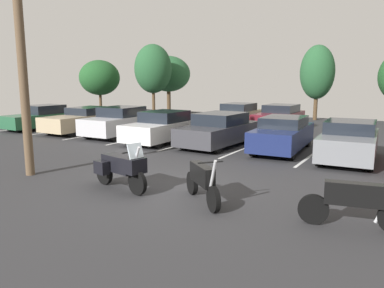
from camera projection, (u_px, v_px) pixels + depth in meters
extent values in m
cube|color=#2D2D30|center=(164.00, 189.00, 10.55)|extent=(44.00, 44.00, 0.10)
cylinder|color=black|center=(137.00, 183.00, 9.83)|extent=(0.67, 0.26, 0.65)
cylinder|color=black|center=(104.00, 173.00, 10.84)|extent=(0.67, 0.26, 0.65)
cube|color=black|center=(120.00, 163.00, 10.27)|extent=(1.19, 0.66, 0.45)
cylinder|color=#B2B2B7|center=(134.00, 167.00, 9.84)|extent=(0.51, 0.18, 1.12)
cylinder|color=black|center=(132.00, 152.00, 9.83)|extent=(0.17, 0.61, 0.04)
cube|color=black|center=(134.00, 166.00, 9.82)|extent=(0.54, 0.59, 0.40)
cube|color=#B2C1CC|center=(135.00, 151.00, 9.72)|extent=(0.25, 0.46, 0.39)
cube|color=black|center=(123.00, 163.00, 10.77)|extent=(0.48, 0.33, 0.36)
cube|color=black|center=(102.00, 167.00, 10.25)|extent=(0.48, 0.33, 0.36)
cylinder|color=black|center=(214.00, 199.00, 8.55)|extent=(0.54, 0.48, 0.60)
cylinder|color=black|center=(192.00, 183.00, 9.92)|extent=(0.54, 0.48, 0.60)
cube|color=black|center=(202.00, 174.00, 9.16)|extent=(1.01, 0.91, 0.47)
cylinder|color=#B2B2B7|center=(212.00, 181.00, 8.60)|extent=(0.42, 0.37, 1.08)
cylinder|color=black|center=(211.00, 162.00, 8.60)|extent=(0.43, 0.50, 0.04)
cylinder|color=black|center=(313.00, 209.00, 7.86)|extent=(0.65, 0.24, 0.64)
cube|color=black|center=(354.00, 194.00, 7.54)|extent=(1.17, 0.49, 0.47)
cube|color=silver|center=(30.00, 127.00, 23.70)|extent=(0.12, 4.85, 0.01)
cube|color=silver|center=(61.00, 130.00, 22.25)|extent=(0.12, 4.85, 0.01)
cube|color=silver|center=(97.00, 134.00, 20.79)|extent=(0.12, 4.85, 0.01)
cube|color=silver|center=(139.00, 138.00, 19.34)|extent=(0.12, 4.85, 0.01)
cube|color=silver|center=(187.00, 143.00, 17.88)|extent=(0.12, 4.85, 0.01)
cube|color=silver|center=(244.00, 149.00, 16.42)|extent=(0.12, 4.85, 0.01)
cube|color=silver|center=(311.00, 155.00, 14.97)|extent=(0.12, 4.85, 0.01)
cube|color=#235638|center=(40.00, 120.00, 22.85)|extent=(1.92, 4.46, 0.73)
cube|color=black|center=(45.00, 109.00, 23.02)|extent=(1.69, 2.09, 0.52)
cylinder|color=black|center=(26.00, 127.00, 21.25)|extent=(0.24, 0.62, 0.61)
cylinder|color=black|center=(11.00, 126.00, 22.05)|extent=(0.24, 0.62, 0.61)
cylinder|color=black|center=(69.00, 122.00, 23.73)|extent=(0.24, 0.62, 0.61)
cylinder|color=black|center=(54.00, 121.00, 24.53)|extent=(0.24, 0.62, 0.61)
cube|color=tan|center=(83.00, 122.00, 21.44)|extent=(1.95, 4.89, 0.78)
cube|color=black|center=(89.00, 111.00, 21.74)|extent=(1.77, 2.11, 0.40)
cylinder|color=black|center=(71.00, 131.00, 19.66)|extent=(0.23, 0.68, 0.68)
cylinder|color=black|center=(50.00, 129.00, 20.47)|extent=(0.23, 0.68, 0.68)
cylinder|color=black|center=(114.00, 124.00, 22.49)|extent=(0.23, 0.68, 0.68)
cylinder|color=black|center=(94.00, 123.00, 23.30)|extent=(0.23, 0.68, 0.68)
cube|color=#B7B7BC|center=(120.00, 124.00, 19.90)|extent=(2.08, 4.43, 0.83)
cube|color=black|center=(122.00, 111.00, 19.94)|extent=(1.85, 2.08, 0.50)
cylinder|color=black|center=(114.00, 134.00, 18.27)|extent=(0.24, 0.71, 0.71)
cylinder|color=black|center=(88.00, 132.00, 19.07)|extent=(0.24, 0.71, 0.71)
cylinder|color=black|center=(149.00, 127.00, 20.84)|extent=(0.24, 0.71, 0.71)
cylinder|color=black|center=(125.00, 126.00, 21.64)|extent=(0.24, 0.71, 0.71)
cube|color=white|center=(163.00, 130.00, 18.14)|extent=(1.89, 4.51, 0.77)
cube|color=black|center=(165.00, 116.00, 18.20)|extent=(1.73, 2.12, 0.50)
cylinder|color=black|center=(158.00, 141.00, 16.48)|extent=(0.22, 0.62, 0.62)
cylinder|color=black|center=(129.00, 138.00, 17.28)|extent=(0.22, 0.62, 0.62)
cylinder|color=black|center=(193.00, 133.00, 19.09)|extent=(0.22, 0.62, 0.62)
cylinder|color=black|center=(167.00, 131.00, 19.88)|extent=(0.22, 0.62, 0.62)
cube|color=#38383D|center=(219.00, 133.00, 17.10)|extent=(2.16, 4.83, 0.77)
cube|color=black|center=(221.00, 119.00, 17.12)|extent=(1.89, 2.36, 0.52)
cylinder|color=black|center=(217.00, 146.00, 15.36)|extent=(0.25, 0.62, 0.61)
cylinder|color=black|center=(184.00, 142.00, 16.27)|extent=(0.25, 0.62, 0.61)
cylinder|color=black|center=(250.00, 136.00, 18.02)|extent=(0.25, 0.62, 0.61)
cylinder|color=black|center=(220.00, 133.00, 18.93)|extent=(0.25, 0.62, 0.61)
cube|color=navy|center=(283.00, 136.00, 15.78)|extent=(2.04, 4.75, 0.80)
cube|color=black|center=(284.00, 122.00, 15.80)|extent=(1.75, 2.36, 0.42)
cylinder|color=black|center=(292.00, 151.00, 14.10)|extent=(0.26, 0.72, 0.70)
cylinder|color=black|center=(254.00, 147.00, 14.77)|extent=(0.26, 0.72, 0.70)
cylinder|color=black|center=(307.00, 139.00, 16.88)|extent=(0.26, 0.72, 0.70)
cylinder|color=black|center=(275.00, 137.00, 17.55)|extent=(0.26, 0.72, 0.70)
cube|color=slate|center=(349.00, 144.00, 13.94)|extent=(2.09, 4.36, 0.82)
cube|color=black|center=(351.00, 127.00, 14.01)|extent=(1.82, 2.09, 0.44)
cylinder|color=black|center=(370.00, 162.00, 12.36)|extent=(0.25, 0.66, 0.65)
cylinder|color=black|center=(320.00, 157.00, 13.09)|extent=(0.25, 0.66, 0.65)
cylinder|color=black|center=(373.00, 148.00, 14.90)|extent=(0.25, 0.66, 0.65)
cylinder|color=black|center=(331.00, 144.00, 15.63)|extent=(0.25, 0.66, 0.65)
cube|color=#C1B289|center=(236.00, 117.00, 23.90)|extent=(1.96, 4.66, 0.78)
cube|color=black|center=(239.00, 107.00, 24.12)|extent=(1.74, 2.13, 0.47)
cylinder|color=black|center=(236.00, 125.00, 22.23)|extent=(0.24, 0.69, 0.69)
cylinder|color=black|center=(213.00, 123.00, 23.06)|extent=(0.24, 0.69, 0.69)
cylinder|color=black|center=(257.00, 120.00, 24.84)|extent=(0.24, 0.69, 0.69)
cylinder|color=black|center=(236.00, 118.00, 25.66)|extent=(0.24, 0.69, 0.69)
cube|color=maroon|center=(279.00, 120.00, 22.16)|extent=(1.93, 4.51, 0.84)
cube|color=black|center=(281.00, 108.00, 22.35)|extent=(1.74, 2.11, 0.45)
cylinder|color=black|center=(283.00, 128.00, 20.52)|extent=(0.23, 0.70, 0.70)
cylinder|color=black|center=(256.00, 126.00, 21.34)|extent=(0.23, 0.70, 0.70)
cylinder|color=black|center=(299.00, 123.00, 23.07)|extent=(0.23, 0.70, 0.70)
cylinder|color=black|center=(275.00, 121.00, 23.89)|extent=(0.23, 0.70, 0.70)
cylinder|color=brown|center=(21.00, 52.00, 11.30)|extent=(0.27, 0.27, 7.61)
cylinder|color=#4C3823|center=(101.00, 103.00, 35.45)|extent=(0.25, 0.25, 1.51)
ellipsoid|color=#1E4C23|center=(100.00, 78.00, 35.04)|extent=(3.74, 3.74, 3.24)
cylinder|color=#4C3823|center=(169.00, 102.00, 34.79)|extent=(0.35, 0.35, 1.86)
ellipsoid|color=#23512D|center=(169.00, 74.00, 34.35)|extent=(3.98, 3.98, 3.23)
cylinder|color=#4C3823|center=(315.00, 110.00, 27.77)|extent=(0.28, 0.28, 1.55)
ellipsoid|color=#23512D|center=(317.00, 72.00, 27.31)|extent=(2.46, 2.46, 3.91)
cylinder|color=#4C3823|center=(154.00, 104.00, 31.01)|extent=(0.25, 0.25, 1.86)
ellipsoid|color=#23512D|center=(153.00, 69.00, 30.51)|extent=(3.03, 3.03, 3.94)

